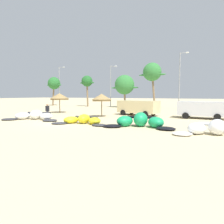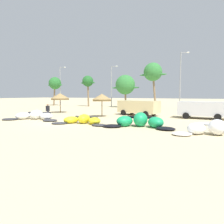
% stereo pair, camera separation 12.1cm
% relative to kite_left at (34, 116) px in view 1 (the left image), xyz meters
% --- Properties ---
extents(ground_plane, '(260.00, 260.00, 0.00)m').
position_rel_kite_left_xyz_m(ground_plane, '(4.41, -0.71, -0.37)').
color(ground_plane, beige).
extents(kite_left, '(6.19, 3.71, 0.97)m').
position_rel_kite_left_xyz_m(kite_left, '(0.00, 0.00, 0.00)').
color(kite_left, '#333338').
rests_on(kite_left, ground).
extents(kite_left_of_center, '(5.38, 2.89, 0.83)m').
position_rel_kite_left_xyz_m(kite_left_of_center, '(6.27, -0.39, -0.05)').
color(kite_left_of_center, '#333338').
rests_on(kite_left_of_center, ground).
extents(kite_center, '(5.79, 3.10, 1.16)m').
position_rel_kite_left_xyz_m(kite_center, '(11.43, 0.10, 0.07)').
color(kite_center, black).
rests_on(kite_center, ground).
extents(kite_right_of_center, '(5.51, 2.49, 1.01)m').
position_rel_kite_left_xyz_m(kite_right_of_center, '(16.92, -1.15, 0.02)').
color(kite_right_of_center, white).
rests_on(kite_right_of_center, ground).
extents(beach_umbrella_near_van, '(2.63, 2.63, 2.80)m').
position_rel_kite_left_xyz_m(beach_umbrella_near_van, '(-3.04, 7.53, 1.95)').
color(beach_umbrella_near_van, brown).
rests_on(beach_umbrella_near_van, ground).
extents(beach_umbrella_middle, '(2.25, 2.25, 2.69)m').
position_rel_kite_left_xyz_m(beach_umbrella_middle, '(5.03, 5.36, 1.89)').
color(beach_umbrella_middle, brown).
rests_on(beach_umbrella_middle, ground).
extents(parked_van, '(4.94, 2.44, 1.84)m').
position_rel_kite_left_xyz_m(parked_van, '(15.49, 8.60, 0.72)').
color(parked_van, silver).
rests_on(parked_van, ground).
extents(parked_car_second, '(5.41, 3.01, 1.84)m').
position_rel_kite_left_xyz_m(parked_car_second, '(8.14, 8.96, 0.72)').
color(parked_car_second, beige).
rests_on(parked_car_second, ground).
extents(person_near_kites, '(0.36, 0.24, 1.62)m').
position_rel_kite_left_xyz_m(person_near_kites, '(1.00, 0.84, 0.45)').
color(person_near_kites, '#383842').
rests_on(person_near_kites, ground).
extents(palm_leftmost, '(4.36, 2.91, 6.77)m').
position_rel_kite_left_xyz_m(palm_leftmost, '(-17.37, 22.52, 4.86)').
color(palm_leftmost, '#7F6647').
rests_on(palm_leftmost, ground).
extents(palm_left, '(3.62, 2.41, 6.76)m').
position_rel_kite_left_xyz_m(palm_left, '(-8.22, 22.73, 5.03)').
color(palm_left, '#7F6647').
rests_on(palm_left, ground).
extents(palm_left_of_gap, '(5.93, 3.95, 6.58)m').
position_rel_kite_left_xyz_m(palm_left_of_gap, '(0.53, 23.06, 4.19)').
color(palm_left_of_gap, '#7F6647').
rests_on(palm_left_of_gap, ground).
extents(palm_center_left, '(5.14, 3.43, 8.55)m').
position_rel_kite_left_xyz_m(palm_center_left, '(6.30, 22.60, 6.38)').
color(palm_center_left, '#7F6647').
rests_on(palm_center_left, ground).
extents(lamppost_west, '(1.84, 0.24, 9.33)m').
position_rel_kite_left_xyz_m(lamppost_west, '(-16.99, 24.13, 4.84)').
color(lamppost_west, gray).
rests_on(lamppost_west, ground).
extents(lamppost_west_center, '(1.55, 0.24, 8.72)m').
position_rel_kite_left_xyz_m(lamppost_west_center, '(-2.93, 23.96, 4.49)').
color(lamppost_west_center, gray).
rests_on(lamppost_west_center, ground).
extents(lamppost_east_center, '(1.51, 0.24, 9.93)m').
position_rel_kite_left_xyz_m(lamppost_east_center, '(11.39, 22.25, 5.11)').
color(lamppost_east_center, gray).
rests_on(lamppost_east_center, ground).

